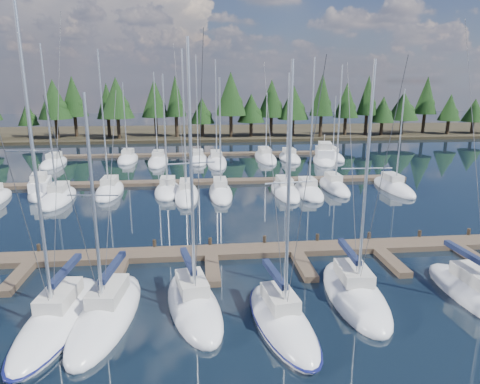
{
  "coord_description": "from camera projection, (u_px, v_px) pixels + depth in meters",
  "views": [
    {
      "loc": [
        -0.79,
        -10.26,
        11.93
      ],
      "look_at": [
        2.49,
        22.0,
        3.51
      ],
      "focal_mm": 32.0,
      "sensor_mm": 36.0,
      "label": 1
    }
  ],
  "objects": [
    {
      "name": "tree_line",
      "position": [
        200.0,
        103.0,
        88.25
      ],
      "size": [
        187.11,
        11.44,
        13.24
      ],
      "color": "black",
      "rests_on": "far_shore"
    },
    {
      "name": "front_sailboat_4",
      "position": [
        282.0,
        320.0,
        21.46
      ],
      "size": [
        3.67,
        8.39,
        13.65
      ],
      "color": "white",
      "rests_on": "ground"
    },
    {
      "name": "motor_yacht_left",
      "position": [
        41.0,
        190.0,
        46.43
      ],
      "size": [
        4.17,
        8.14,
        3.87
      ],
      "color": "white",
      "rests_on": "ground"
    },
    {
      "name": "front_sailboat_5",
      "position": [
        354.0,
        293.0,
        24.23
      ],
      "size": [
        3.32,
        8.66,
        13.79
      ],
      "color": "white",
      "rests_on": "ground"
    },
    {
      "name": "motor_yacht_right",
      "position": [
        324.0,
        158.0,
        65.39
      ],
      "size": [
        5.17,
        10.27,
        4.92
      ],
      "color": "white",
      "rests_on": "ground"
    },
    {
      "name": "back_sailboat_rows",
      "position": [
        210.0,
        173.0,
        56.17
      ],
      "size": [
        45.96,
        32.41,
        16.45
      ],
      "color": "white",
      "rests_on": "ground"
    },
    {
      "name": "main_dock",
      "position": [
        211.0,
        256.0,
        29.62
      ],
      "size": [
        44.0,
        6.13,
        0.9
      ],
      "color": "brown",
      "rests_on": "ground"
    },
    {
      "name": "front_sailboat_2",
      "position": [
        107.0,
        314.0,
        22.07
      ],
      "size": [
        3.77,
        9.14,
        12.28
      ],
      "color": "white",
      "rests_on": "ground"
    },
    {
      "name": "back_docks",
      "position": [
        203.0,
        166.0,
        60.65
      ],
      "size": [
        50.0,
        21.8,
        0.4
      ],
      "color": "brown",
      "rests_on": "ground"
    },
    {
      "name": "front_sailboat_6",
      "position": [
        479.0,
        296.0,
        23.89
      ],
      "size": [
        3.15,
        8.84,
        16.15
      ],
      "color": "white",
      "rests_on": "ground"
    },
    {
      "name": "ground",
      "position": [
        206.0,
        207.0,
        41.84
      ],
      "size": [
        260.0,
        260.0,
        0.0
      ],
      "primitive_type": "plane",
      "color": "black",
      "rests_on": "ground"
    },
    {
      "name": "front_sailboat_1",
      "position": [
        58.0,
        318.0,
        21.64
      ],
      "size": [
        3.66,
        9.69,
        16.23
      ],
      "color": "white",
      "rests_on": "ground"
    },
    {
      "name": "front_sailboat_3",
      "position": [
        194.0,
        304.0,
        23.02
      ],
      "size": [
        4.09,
        8.34,
        14.7
      ],
      "color": "white",
      "rests_on": "ground"
    },
    {
      "name": "far_shore",
      "position": [
        200.0,
        133.0,
        99.54
      ],
      "size": [
        220.0,
        30.0,
        0.6
      ],
      "primitive_type": "cube",
      "color": "#30291A",
      "rests_on": "ground"
    }
  ]
}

